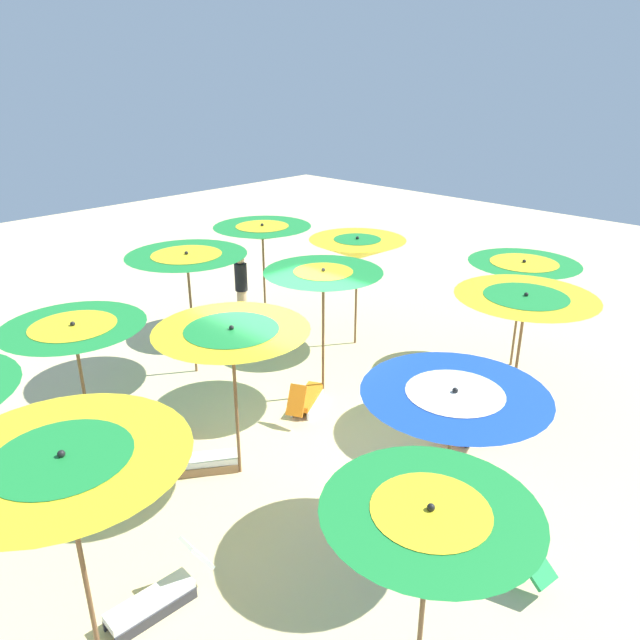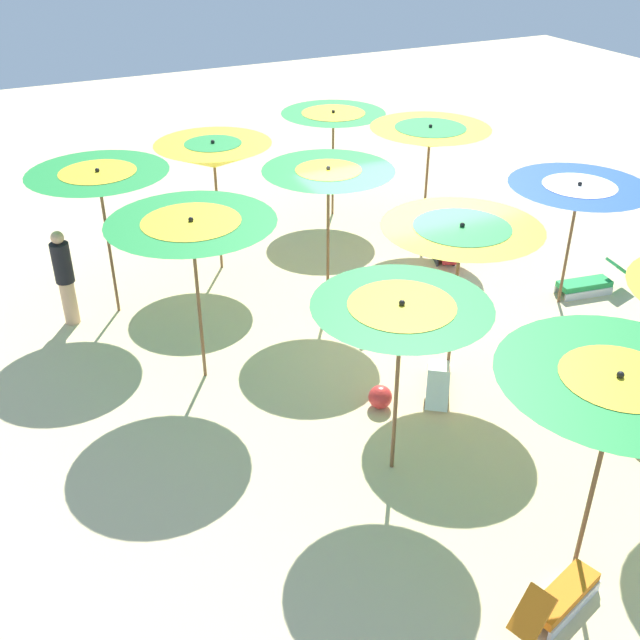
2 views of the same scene
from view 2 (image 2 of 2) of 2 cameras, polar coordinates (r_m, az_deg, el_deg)
ground at (r=12.31m, az=5.88°, el=-0.92°), size 39.42×39.42×0.04m
beach_umbrella_0 at (r=7.44m, az=21.38°, el=-5.33°), size 2.25×2.25×2.54m
beach_umbrella_3 at (r=8.40m, az=6.12°, el=0.12°), size 2.03×2.03×2.37m
beach_umbrella_4 at (r=10.33m, az=10.58°, el=6.08°), size 2.18×2.18×2.41m
beach_umbrella_5 at (r=12.94m, az=18.84°, el=8.78°), size 2.25×2.25×2.18m
beach_umbrella_6 at (r=10.21m, az=-9.61°, el=6.47°), size 2.28×2.28×2.51m
beach_umbrella_7 at (r=11.99m, az=0.63°, el=10.43°), size 2.08×2.08×2.50m
beach_umbrella_8 at (r=14.78m, az=8.27°, el=13.51°), size 2.28×2.28×2.36m
beach_umbrella_9 at (r=12.34m, az=-16.32°, el=10.01°), size 2.19×2.19×2.51m
beach_umbrella_10 at (r=13.57m, az=-8.02°, el=12.20°), size 2.05×2.05×2.44m
beach_umbrella_11 at (r=15.97m, az=1.01°, el=14.83°), size 2.14×2.14×2.26m
lounger_0 at (r=10.75m, az=22.38°, el=-7.15°), size 0.36×1.28×0.69m
lounger_1 at (r=10.77m, az=8.86°, el=-4.76°), size 1.00×1.22×0.68m
lounger_2 at (r=8.30m, az=17.53°, el=-19.40°), size 1.30×0.66×0.62m
lounger_3 at (r=14.74m, az=9.21°, el=5.38°), size 0.84×1.43×0.59m
lounger_4 at (r=14.11m, az=19.71°, el=2.70°), size 1.41×0.57×0.57m
lounger_5 at (r=12.45m, az=2.27°, el=0.84°), size 0.87×1.30×0.70m
beachgoer_0 at (r=12.75m, az=-18.69°, el=3.12°), size 0.30×0.30×1.63m
beach_ball at (r=10.50m, az=4.56°, el=-5.80°), size 0.33×0.33×0.33m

